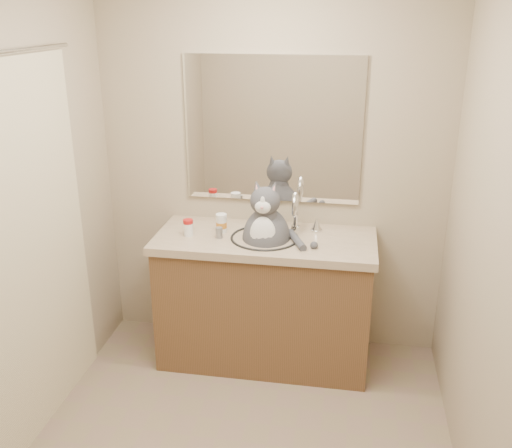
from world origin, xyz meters
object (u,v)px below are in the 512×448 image
Objects in this scene: cat at (266,235)px; pill_bottle_orange at (221,223)px; pill_bottle_redcap at (188,228)px; grey_canister at (219,233)px.

cat reaches higher than pill_bottle_orange.
pill_bottle_orange is at bearing 168.65° from cat.
pill_bottle_redcap reaches higher than grey_canister.
cat is at bearing -13.41° from pill_bottle_orange.
cat is 5.00× the size of pill_bottle_orange.
pill_bottle_redcap is at bearing 178.52° from grey_canister.
cat reaches higher than grey_canister.
pill_bottle_orange reaches higher than pill_bottle_redcap.
pill_bottle_orange is at bearing 94.62° from grey_canister.
pill_bottle_orange reaches higher than grey_canister.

